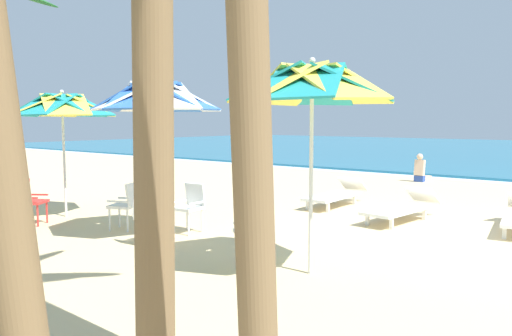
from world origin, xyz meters
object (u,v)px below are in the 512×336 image
object	(u,v)px
plastic_chair_0	(254,229)
beach_umbrella_2	(62,107)
plastic_chair_4	(29,199)
beachgoer_seated	(421,172)
beach_umbrella_1	(156,98)
plastic_chair_2	(126,203)
plastic_chair_1	(150,215)
sun_lounger_1	(402,207)
plastic_chair_3	(190,204)
sun_lounger_2	(336,194)
beach_umbrella_0	(312,86)

from	to	relation	value
plastic_chair_0	beach_umbrella_2	xyz separation A→B (m)	(-5.23, 0.26, 1.77)
plastic_chair_4	beachgoer_seated	distance (m)	11.91
beach_umbrella_1	plastic_chair_2	xyz separation A→B (m)	(-0.90, 0.02, -1.85)
plastic_chair_1	sun_lounger_1	xyz separation A→B (m)	(2.37, 4.37, -0.22)
plastic_chair_3	plastic_chair_4	distance (m)	3.22
sun_lounger_2	beachgoer_seated	world-z (taller)	beachgoer_seated
sun_lounger_2	beachgoer_seated	distance (m)	5.92
beach_umbrella_0	plastic_chair_2	size ratio (longest dim) A/B	3.20
beach_umbrella_1	plastic_chair_3	world-z (taller)	beach_umbrella_1
plastic_chair_1	plastic_chair_4	distance (m)	3.08
plastic_chair_3	sun_lounger_2	world-z (taller)	plastic_chair_3
sun_lounger_1	beachgoer_seated	bearing A→B (deg)	107.41
plastic_chair_3	plastic_chair_4	size ratio (longest dim) A/B	1.00
beach_umbrella_1	sun_lounger_1	world-z (taller)	beach_umbrella_1
beach_umbrella_1	plastic_chair_2	size ratio (longest dim) A/B	3.13
sun_lounger_2	beach_umbrella_2	bearing A→B (deg)	-128.79
beachgoer_seated	sun_lounger_1	bearing A→B (deg)	-72.59
plastic_chair_3	sun_lounger_1	bearing A→B (deg)	52.12
beach_umbrella_1	plastic_chair_2	distance (m)	2.06
plastic_chair_0	sun_lounger_2	size ratio (longest dim) A/B	0.40
plastic_chair_1	beach_umbrella_0	bearing A→B (deg)	7.31
plastic_chair_4	beachgoer_seated	world-z (taller)	beachgoer_seated
plastic_chair_4	sun_lounger_1	distance (m)	7.23
plastic_chair_3	beach_umbrella_2	xyz separation A→B (m)	(-3.07, -0.61, 1.77)
plastic_chair_2	beachgoer_seated	world-z (taller)	beachgoer_seated
beach_umbrella_1	sun_lounger_1	bearing A→B (deg)	55.62
sun_lounger_1	sun_lounger_2	size ratio (longest dim) A/B	1.02
plastic_chair_3	plastic_chair_2	bearing A→B (deg)	-149.12
plastic_chair_4	sun_lounger_1	xyz separation A→B (m)	(5.42, 4.78, -0.22)
sun_lounger_1	beachgoer_seated	xyz separation A→B (m)	(-2.09, 6.65, 0.01)
plastic_chair_4	plastic_chair_3	bearing A→B (deg)	27.47
beach_umbrella_0	sun_lounger_2	world-z (taller)	beach_umbrella_0
beach_umbrella_0	sun_lounger_1	bearing A→B (deg)	95.88
beach_umbrella_0	plastic_chair_1	world-z (taller)	beach_umbrella_0
beach_umbrella_1	plastic_chair_4	bearing A→B (deg)	-162.62
beach_umbrella_0	sun_lounger_2	size ratio (longest dim) A/B	1.28
plastic_chair_4	sun_lounger_1	bearing A→B (deg)	41.42
beach_umbrella_1	beach_umbrella_2	world-z (taller)	beach_umbrella_1
plastic_chair_0	beach_umbrella_0	bearing A→B (deg)	10.77
plastic_chair_1	sun_lounger_2	size ratio (longest dim) A/B	0.40
beach_umbrella_2	sun_lounger_2	bearing A→B (deg)	51.21
beach_umbrella_0	plastic_chair_4	bearing A→B (deg)	-172.53
plastic_chair_2	sun_lounger_2	size ratio (longest dim) A/B	0.40
plastic_chair_4	sun_lounger_1	world-z (taller)	plastic_chair_4
plastic_chair_1	beachgoer_seated	distance (m)	11.03
sun_lounger_1	sun_lounger_2	distance (m)	2.04
plastic_chair_0	plastic_chair_2	world-z (taller)	same
beach_umbrella_2	sun_lounger_2	xyz separation A→B (m)	(3.73, 4.64, -1.98)
plastic_chair_0	beachgoer_seated	world-z (taller)	beachgoer_seated
plastic_chair_4	plastic_chair_0	bearing A→B (deg)	6.93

